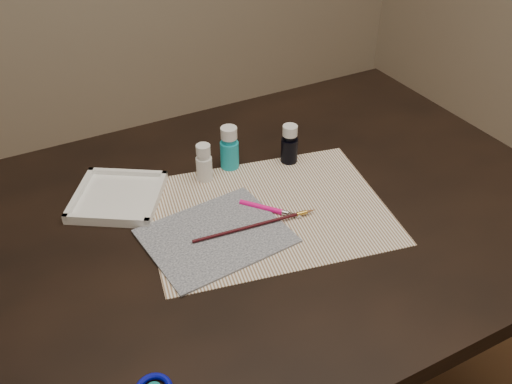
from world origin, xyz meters
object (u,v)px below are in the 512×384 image
paint_bottle_white (204,163)px  paper (267,211)px  paint_bottle_cyan (229,148)px  paint_bottle_navy (290,144)px  canvas (216,236)px  palette_tray (118,196)px

paint_bottle_white → paper: bearing=-68.8°
paint_bottle_cyan → paint_bottle_navy: size_ratio=1.09×
canvas → palette_tray: (-0.13, 0.20, 0.01)m
paper → paint_bottle_cyan: (0.00, 0.18, 0.05)m
paint_bottle_white → palette_tray: bearing=176.1°
paint_bottle_white → paint_bottle_navy: paint_bottle_navy is taller
canvas → palette_tray: palette_tray is taller
paper → canvas: (-0.13, -0.02, 0.00)m
paint_bottle_navy → palette_tray: bearing=174.4°
paint_bottle_cyan → paint_bottle_navy: 0.14m
paper → palette_tray: 0.31m
paper → paint_bottle_navy: paint_bottle_navy is taller
paint_bottle_navy → palette_tray: size_ratio=0.53×
canvas → palette_tray: 0.24m
paint_bottle_navy → paper: bearing=-133.8°
paper → palette_tray: bearing=145.0°
paint_bottle_white → palette_tray: size_ratio=0.50×
paper → paint_bottle_white: paint_bottle_white is taller
paint_bottle_white → paint_bottle_cyan: 0.07m
paint_bottle_cyan → palette_tray: bearing=-179.1°
paper → paint_bottle_navy: size_ratio=5.13×
palette_tray → canvas: bearing=-57.5°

